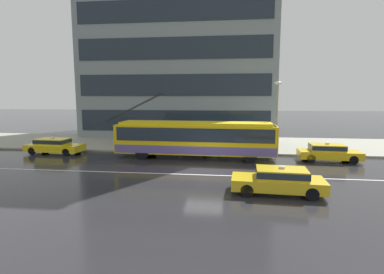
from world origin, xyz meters
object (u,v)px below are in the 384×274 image
Objects in this scene: taxi_ahead_of_bus at (328,152)px; street_lamp at (277,110)px; taxi_oncoming_near at (279,180)px; pedestrian_approaching_curb at (148,129)px; taxi_queued_behind_bus at (54,145)px; bus_shelter at (197,128)px; pedestrian_walking_past at (250,135)px; trolleybus at (195,138)px; pedestrian_at_shelter at (206,133)px.

taxi_ahead_of_bus is 5.01m from street_lamp.
street_lamp is (1.36, 10.18, 2.92)m from taxi_oncoming_near.
taxi_queued_behind_bus is at bearing -153.57° from pedestrian_approaching_curb.
bus_shelter is at bearing 13.25° from taxi_queued_behind_bus.
taxi_ahead_of_bus is 10.63m from bus_shelter.
pedestrian_approaching_curb is 1.07× the size of pedestrian_walking_past.
pedestrian_approaching_curb is at bearing 165.16° from taxi_ahead_of_bus.
trolleybus reaches higher than pedestrian_at_shelter.
street_lamp is at bearing -8.88° from pedestrian_approaching_curb.
street_lamp is (-3.47, 2.14, 2.92)m from taxi_ahead_of_bus.
taxi_ahead_of_bus is (9.87, -0.01, -0.85)m from trolleybus.
bus_shelter is 6.90m from street_lamp.
pedestrian_walking_past is at bearing 94.34° from taxi_oncoming_near.
street_lamp reaches higher than pedestrian_approaching_curb.
pedestrian_at_shelter reaches higher than pedestrian_walking_past.
bus_shelter is 1.95× the size of pedestrian_at_shelter.
taxi_oncoming_near is 9.38m from taxi_ahead_of_bus.
pedestrian_at_shelter is at bearing -16.20° from pedestrian_approaching_curb.
taxi_queued_behind_bus is 1.04× the size of taxi_oncoming_near.
taxi_queued_behind_bus is 18.63m from street_lamp.
street_lamp is (6.63, -0.96, 1.64)m from bus_shelter.
taxi_ahead_of_bus is at bearing -17.03° from bus_shelter.
taxi_queued_behind_bus is 21.78m from taxi_ahead_of_bus.
taxi_ahead_of_bus is 0.76× the size of street_lamp.
pedestrian_approaching_curb is (-4.78, 3.87, 0.22)m from trolleybus.
trolleybus is 9.91m from taxi_ahead_of_bus.
bus_shelter is 4.63m from pedestrian_approaching_curb.
bus_shelter reaches higher than pedestrian_approaching_curb.
bus_shelter is at bearing 137.10° from pedestrian_at_shelter.
trolleybus is 3.00× the size of taxi_ahead_of_bus.
pedestrian_walking_past is (3.66, -0.27, -0.09)m from pedestrian_at_shelter.
trolleybus is at bearing -154.58° from pedestrian_walking_past.
bus_shelter reaches higher than taxi_ahead_of_bus.
trolleybus is 11.94m from taxi_queued_behind_bus.
taxi_oncoming_near is at bearing -64.71° from bus_shelter.
taxi_queued_behind_bus is at bearing 178.40° from trolleybus.
pedestrian_approaching_curb reaches higher than taxi_oncoming_near.
street_lamp is at bearing -8.22° from bus_shelter.
pedestrian_approaching_curb is (-9.82, 11.93, 1.07)m from taxi_oncoming_near.
taxi_ahead_of_bus is (4.83, 8.04, -0.00)m from taxi_oncoming_near.
pedestrian_approaching_curb is at bearing 129.47° from taxi_oncoming_near.
pedestrian_walking_past reaches higher than taxi_oncoming_near.
taxi_oncoming_near is at bearing -50.53° from pedestrian_approaching_curb.
taxi_ahead_of_bus is at bearing 59.00° from taxi_oncoming_near.
pedestrian_approaching_curb is (-5.40, 1.57, 0.05)m from pedestrian_at_shelter.
pedestrian_at_shelter is (0.61, 2.30, 0.17)m from trolleybus.
taxi_oncoming_near is 2.44× the size of pedestrian_walking_past.
taxi_oncoming_near is 12.38m from bus_shelter.
pedestrian_walking_past reaches higher than taxi_ahead_of_bus.
street_lamp is at bearing 18.36° from trolleybus.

